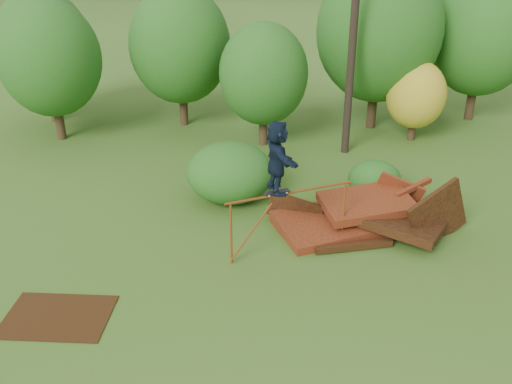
{
  "coord_description": "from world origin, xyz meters",
  "views": [
    {
      "loc": [
        -0.55,
        -11.15,
        7.95
      ],
      "look_at": [
        -0.8,
        2.0,
        1.6
      ],
      "focal_mm": 40.0,
      "sensor_mm": 36.0,
      "label": 1
    }
  ],
  "objects_px": {
    "scrap_pile": "(363,217)",
    "skater": "(277,157)",
    "utility_pole": "(354,25)",
    "flat_plate": "(58,316)"
  },
  "relations": [
    {
      "from": "scrap_pile",
      "to": "skater",
      "type": "relative_size",
      "value": 3.07
    },
    {
      "from": "scrap_pile",
      "to": "skater",
      "type": "height_order",
      "value": "skater"
    },
    {
      "from": "scrap_pile",
      "to": "utility_pole",
      "type": "distance_m",
      "value": 7.27
    },
    {
      "from": "flat_plate",
      "to": "utility_pole",
      "type": "bearing_deg",
      "value": 52.98
    },
    {
      "from": "utility_pole",
      "to": "flat_plate",
      "type": "bearing_deg",
      "value": -127.02
    },
    {
      "from": "scrap_pile",
      "to": "flat_plate",
      "type": "height_order",
      "value": "scrap_pile"
    },
    {
      "from": "utility_pole",
      "to": "scrap_pile",
      "type": "bearing_deg",
      "value": -92.12
    },
    {
      "from": "scrap_pile",
      "to": "skater",
      "type": "distance_m",
      "value": 3.67
    },
    {
      "from": "scrap_pile",
      "to": "skater",
      "type": "xyz_separation_m",
      "value": [
        -2.47,
        -1.37,
        2.35
      ]
    },
    {
      "from": "flat_plate",
      "to": "utility_pole",
      "type": "xyz_separation_m",
      "value": [
        7.53,
        9.99,
        4.63
      ]
    }
  ]
}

